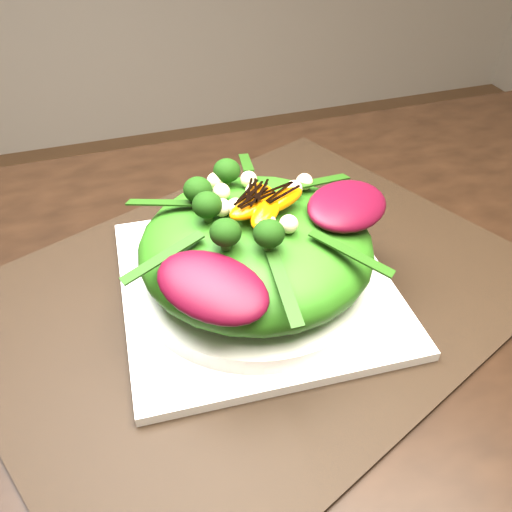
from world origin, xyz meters
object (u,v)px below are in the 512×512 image
object	(u,v)px
orange_segment	(236,200)
placemat	(256,290)
dining_table	(245,387)
lettuce_mound	(256,246)
plate_base	(256,284)
salad_bowl	(256,274)

from	to	relation	value
orange_segment	placemat	bearing A→B (deg)	-51.09
dining_table	lettuce_mound	distance (m)	0.13
dining_table	orange_segment	xyz separation A→B (m)	(0.03, 0.11, 0.13)
orange_segment	plate_base	bearing A→B (deg)	-51.09
plate_base	orange_segment	bearing A→B (deg)	128.91
plate_base	lettuce_mound	size ratio (longest dim) A/B	1.18
plate_base	orange_segment	size ratio (longest dim) A/B	4.79
dining_table	lettuce_mound	world-z (taller)	dining_table
dining_table	placemat	bearing A→B (deg)	66.61
plate_base	orange_segment	world-z (taller)	orange_segment
placemat	orange_segment	bearing A→B (deg)	128.91
plate_base	placemat	bearing A→B (deg)	90.00
lettuce_mound	orange_segment	distance (m)	0.05
placemat	salad_bowl	bearing A→B (deg)	0.00
placemat	lettuce_mound	world-z (taller)	lettuce_mound
dining_table	orange_segment	bearing A→B (deg)	76.19
salad_bowl	lettuce_mound	distance (m)	0.04
dining_table	salad_bowl	bearing A→B (deg)	66.61
placemat	lettuce_mound	xyz separation A→B (m)	(0.00, 0.00, 0.06)
salad_bowl	orange_segment	size ratio (longest dim) A/B	4.29
placemat	orange_segment	size ratio (longest dim) A/B	9.72
plate_base	lettuce_mound	xyz separation A→B (m)	(0.00, 0.00, 0.05)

